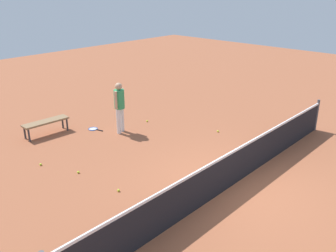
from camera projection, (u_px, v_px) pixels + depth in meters
The scene contains 11 objects.
ground_plane at pixel (232, 185), 9.03m from camera, with size 40.00×40.00×0.00m, color #9E5638.
court_net at pixel (233, 167), 8.84m from camera, with size 10.09×0.09×1.07m.
player_near_side at pixel (119, 104), 11.87m from camera, with size 0.52×0.44×1.70m.
tennis_racket_near_player at pixel (94, 129), 12.48m from camera, with size 0.38×0.61×0.03m.
tennis_ball_near_player at pixel (218, 131), 12.24m from camera, with size 0.07×0.07×0.07m, color #C6E033.
tennis_ball_by_net at pixel (226, 167), 9.85m from camera, with size 0.07×0.07×0.07m, color #C6E033.
tennis_ball_midcourt at pixel (41, 164), 9.99m from camera, with size 0.07×0.07×0.07m, color #C6E033.
tennis_ball_baseline at pixel (119, 190), 8.74m from camera, with size 0.07×0.07×0.07m, color #C6E033.
tennis_ball_stray_left at pixel (78, 172), 9.59m from camera, with size 0.07×0.07×0.07m, color #C6E033.
tennis_ball_stray_right at pixel (147, 121), 13.14m from camera, with size 0.07×0.07×0.07m, color #C6E033.
courtside_bench at pixel (46, 123), 11.91m from camera, with size 1.52×0.46×0.48m.
Camera 1 is at (6.84, 4.20, 4.66)m, focal length 39.06 mm.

